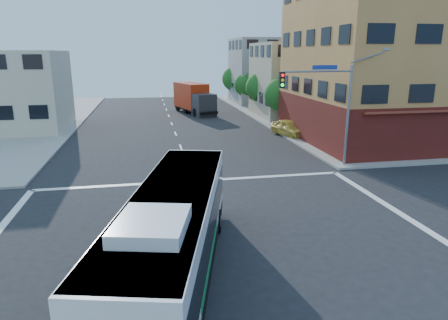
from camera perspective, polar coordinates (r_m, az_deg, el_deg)
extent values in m
plane|color=black|center=(16.37, -0.34, -13.15)|extent=(120.00, 120.00, 0.00)
cube|color=gray|center=(62.41, 26.49, 6.38)|extent=(50.00, 50.00, 0.15)
cube|color=#C18745|center=(39.77, 24.43, 12.65)|extent=(18.00, 15.00, 14.00)
cube|color=#5C1815|center=(40.18, 23.66, 5.54)|extent=(18.09, 15.08, 4.00)
cube|color=tan|center=(52.14, 11.47, 11.15)|extent=(12.00, 10.00, 9.00)
cube|color=gray|center=(65.28, 6.79, 12.49)|extent=(12.00, 10.00, 10.00)
cube|color=beige|center=(46.62, -29.15, 8.54)|extent=(12.00, 10.00, 8.00)
cylinder|color=gray|center=(28.69, 17.26, 5.85)|extent=(0.18, 0.18, 7.00)
cylinder|color=gray|center=(27.08, 13.24, 12.22)|extent=(5.01, 0.62, 0.12)
cube|color=black|center=(25.96, 8.25, 11.25)|extent=(0.32, 0.30, 1.00)
sphere|color=#FF0C0C|center=(25.78, 8.40, 11.89)|extent=(0.20, 0.20, 0.20)
sphere|color=yellow|center=(25.80, 8.38, 11.22)|extent=(0.20, 0.20, 0.20)
sphere|color=#19FF33|center=(25.82, 8.35, 10.56)|extent=(0.20, 0.20, 0.20)
cube|color=navy|center=(27.32, 14.21, 12.71)|extent=(1.80, 0.22, 0.28)
cube|color=gray|center=(29.86, 22.10, 14.46)|extent=(0.50, 0.22, 0.14)
cylinder|color=#3A2415|center=(45.11, 7.95, 6.22)|extent=(0.28, 0.28, 1.92)
sphere|color=#1D5117|center=(44.81, 8.06, 9.25)|extent=(3.60, 3.60, 3.60)
sphere|color=#1D5117|center=(44.58, 8.73, 10.36)|extent=(2.52, 2.52, 2.52)
cylinder|color=#3A2415|center=(52.66, 5.16, 7.58)|extent=(0.28, 0.28, 1.99)
sphere|color=#1D5117|center=(52.40, 5.22, 10.31)|extent=(3.80, 3.80, 3.80)
sphere|color=#1D5117|center=(52.16, 5.77, 11.32)|extent=(2.66, 2.66, 2.66)
cylinder|color=#3A2415|center=(60.34, 3.06, 8.51)|extent=(0.28, 0.28, 1.89)
sphere|color=#1D5117|center=(60.13, 3.09, 10.69)|extent=(3.40, 3.40, 3.40)
sphere|color=#1D5117|center=(59.88, 3.55, 11.48)|extent=(2.38, 2.38, 2.38)
cylinder|color=#3A2415|center=(68.08, 1.42, 9.32)|extent=(0.28, 0.28, 2.03)
sphere|color=#1D5117|center=(67.88, 1.44, 11.52)|extent=(4.00, 4.00, 4.00)
sphere|color=#1D5117|center=(67.62, 1.84, 12.35)|extent=(2.80, 2.80, 2.80)
cube|color=black|center=(14.59, -6.97, -14.56)|extent=(5.47, 12.40, 0.45)
cube|color=white|center=(14.02, -7.13, -10.16)|extent=(5.45, 12.37, 2.88)
cube|color=black|center=(13.95, -7.15, -9.50)|extent=(5.41, 12.03, 1.26)
cube|color=black|center=(19.52, -4.04, -2.50)|extent=(2.31, 0.64, 1.36)
cube|color=#E5590C|center=(19.27, -4.08, 0.39)|extent=(1.88, 0.52, 0.28)
cube|color=white|center=(13.50, -7.32, -4.85)|extent=(5.34, 12.13, 0.12)
cube|color=white|center=(10.66, -10.31, -9.11)|extent=(2.29, 2.59, 0.36)
cube|color=#0F7C35|center=(14.19, -12.72, -13.41)|extent=(1.37, 5.39, 0.28)
cube|color=#0F7C35|center=(13.74, -1.91, -14.02)|extent=(1.37, 5.39, 0.28)
cylinder|color=black|center=(18.23, -8.61, -8.45)|extent=(0.55, 1.09, 1.05)
cylinder|color=#99999E|center=(18.25, -9.05, -8.43)|extent=(0.17, 0.52, 0.52)
cylinder|color=black|center=(17.90, -0.94, -8.72)|extent=(0.55, 1.09, 1.05)
cylinder|color=#99999E|center=(17.89, -0.48, -8.73)|extent=(0.17, 0.52, 0.52)
cube|color=#29292F|center=(50.76, -2.86, 7.82)|extent=(3.10, 3.02, 2.83)
cube|color=black|center=(49.78, -2.35, 8.19)|extent=(2.21, 0.76, 1.09)
cube|color=#BA2A0E|center=(54.41, -4.75, 9.19)|extent=(4.29, 6.59, 3.26)
cube|color=black|center=(53.41, -4.15, 7.28)|extent=(4.85, 9.02, 0.33)
cylinder|color=black|center=(50.60, -4.13, 6.78)|extent=(0.61, 1.13, 1.09)
cylinder|color=black|center=(51.56, -1.79, 6.97)|extent=(0.61, 1.13, 1.09)
cylinder|color=black|center=(53.47, -5.52, 7.20)|extent=(0.61, 1.13, 1.09)
cylinder|color=black|center=(54.38, -3.28, 7.37)|extent=(0.61, 1.13, 1.09)
cylinder|color=black|center=(55.97, -6.60, 7.51)|extent=(0.61, 1.13, 1.09)
cylinder|color=black|center=(56.84, -4.44, 7.68)|extent=(0.61, 1.13, 1.09)
imported|color=gold|center=(39.00, 9.33, 4.53)|extent=(2.92, 4.91, 1.57)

